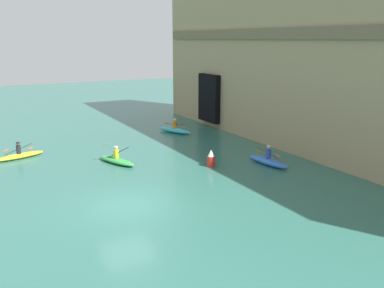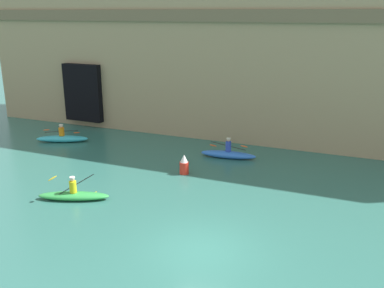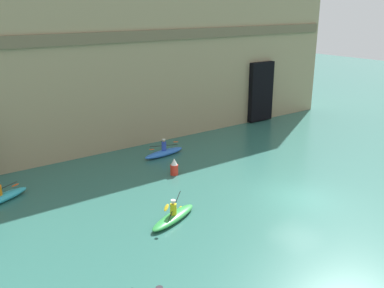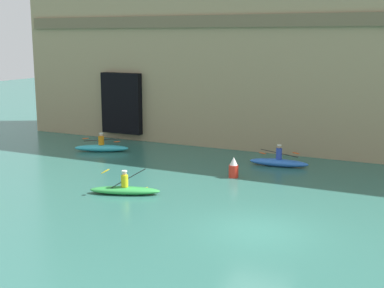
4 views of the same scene
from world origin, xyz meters
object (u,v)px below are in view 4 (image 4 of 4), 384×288
Objects in this scene: marker_buoy at (234,168)px; kayak_cyan at (101,147)px; kayak_green at (125,190)px; kayak_blue at (279,162)px.

kayak_cyan is at bearing 167.08° from marker_buoy.
kayak_cyan is (-6.38, 7.17, 0.04)m from kayak_green.
kayak_blue is at bearing 39.22° from kayak_green.
kayak_cyan is 10.01m from marker_buoy.
kayak_green is at bearing -71.44° from kayak_cyan.
marker_buoy is at bearing -119.05° from kayak_blue.
kayak_cyan is (-11.13, -1.08, 0.01)m from kayak_blue.
marker_buoy is (3.37, 4.93, 0.28)m from kayak_green.
kayak_green is at bearing -124.38° from marker_buoy.
kayak_blue is 11.18m from kayak_cyan.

